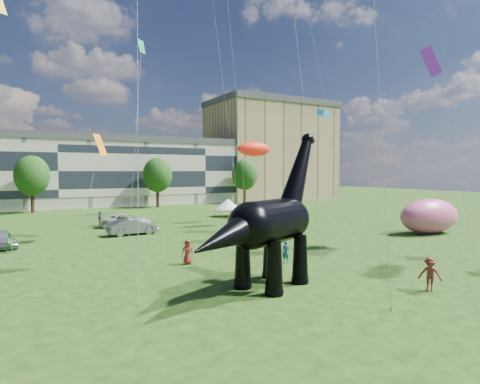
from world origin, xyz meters
TOP-DOWN VIEW (x-y plane):
  - ground at (0.00, 0.00)m, footprint 220.00×220.00m
  - terrace_row at (-8.00, 62.00)m, footprint 78.00×11.00m
  - apartment_block at (40.00, 65.00)m, footprint 28.00×18.00m
  - tree_mid_left at (-12.00, 53.00)m, footprint 5.20×5.20m
  - tree_mid_right at (8.00, 53.00)m, footprint 5.20×5.20m
  - tree_far_right at (26.00, 53.00)m, footprint 5.20×5.20m
  - dinosaur_sculpture at (-1.80, 1.50)m, footprint 10.97×6.10m
  - car_silver at (-15.20, 22.18)m, footprint 2.79×4.69m
  - car_grey at (-3.76, 23.79)m, footprint 5.14×2.15m
  - car_white at (-3.10, 29.36)m, footprint 6.18×4.84m
  - car_dark at (9.50, 19.77)m, footprint 2.32×5.14m
  - gazebo_near at (17.13, 29.69)m, footprint 4.89×4.89m
  - gazebo_far at (12.28, 33.79)m, footprint 3.85×3.85m
  - inflatable_pink at (23.48, 9.67)m, footprint 7.54×4.21m
  - visitors at (-7.05, 15.52)m, footprint 53.02×40.41m

SIDE VIEW (x-z plane):
  - ground at x=0.00m, z-range 0.00..0.00m
  - car_dark at x=9.50m, z-range 0.00..1.46m
  - car_silver at x=-15.20m, z-range 0.00..1.50m
  - car_white at x=-3.10m, z-range 0.00..1.56m
  - car_grey at x=-3.76m, z-range 0.00..1.65m
  - visitors at x=-7.05m, z-range -0.06..1.82m
  - gazebo_far at x=12.28m, z-range 0.51..3.04m
  - inflatable_pink at x=23.48m, z-range 0.00..3.64m
  - gazebo_near at x=17.13m, z-range 0.52..3.12m
  - dinosaur_sculpture at x=-1.80m, z-range -1.13..8.12m
  - terrace_row at x=-8.00m, z-range 0.00..12.00m
  - tree_mid_left at x=-12.00m, z-range 1.57..11.01m
  - tree_mid_right at x=8.00m, z-range 1.57..11.01m
  - tree_far_right at x=26.00m, z-range 1.57..11.01m
  - apartment_block at x=40.00m, z-range 0.00..22.00m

